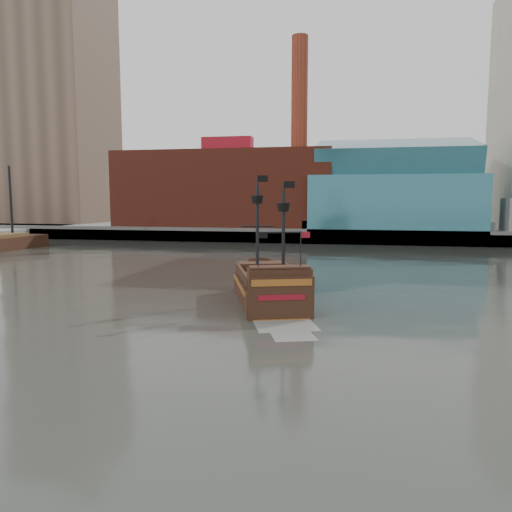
# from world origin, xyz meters

# --- Properties ---
(ground) EXTENTS (400.00, 400.00, 0.00)m
(ground) POSITION_xyz_m (0.00, 0.00, 0.00)
(ground) COLOR #282A25
(ground) RESTS_ON ground
(promenade_far) EXTENTS (220.00, 60.00, 2.00)m
(promenade_far) POSITION_xyz_m (0.00, 92.00, 1.00)
(promenade_far) COLOR slate
(promenade_far) RESTS_ON ground
(seawall) EXTENTS (220.00, 1.00, 2.60)m
(seawall) POSITION_xyz_m (0.00, 62.50, 1.30)
(seawall) COLOR #4C4C49
(seawall) RESTS_ON ground
(skyline) EXTENTS (149.00, 45.00, 62.00)m
(skyline) POSITION_xyz_m (5.21, 84.56, 24.55)
(skyline) COLOR brown
(skyline) RESTS_ON promenade_far
(pirate_ship) EXTENTS (8.45, 14.56, 10.46)m
(pirate_ship) POSITION_xyz_m (-2.58, 11.46, 0.95)
(pirate_ship) COLOR black
(pirate_ship) RESTS_ON ground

